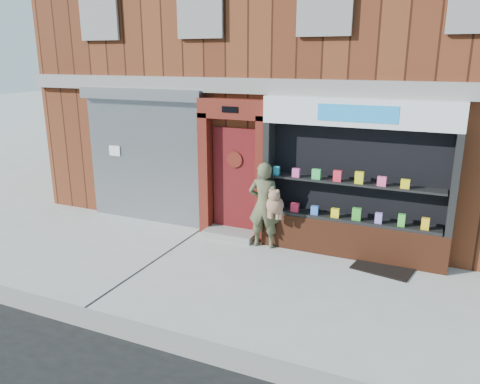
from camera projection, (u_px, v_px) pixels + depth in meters
The scene contains 8 objects.
ground at pixel (228, 277), 8.17m from camera, with size 80.00×80.00×0.00m, color #9E9E99.
curb at pixel (159, 339), 6.27m from camera, with size 60.00×0.30×0.12m, color gray.
building at pixel (324, 45), 12.32m from camera, with size 12.00×8.16×8.00m.
shutter_bay at pixel (144, 148), 10.56m from camera, with size 3.10×0.30×3.04m.
red_door_bay at pixel (233, 169), 9.69m from camera, with size 1.52×0.58×2.90m.
pharmacy_bay at pixel (354, 187), 8.70m from camera, with size 3.50×0.41×3.00m.
woman at pixel (265, 205), 9.23m from camera, with size 0.80×0.59×1.74m.
doormat at pixel (383, 268), 8.50m from camera, with size 1.02×0.71×0.03m, color black.
Camera 1 is at (3.22, -6.71, 3.69)m, focal length 35.00 mm.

